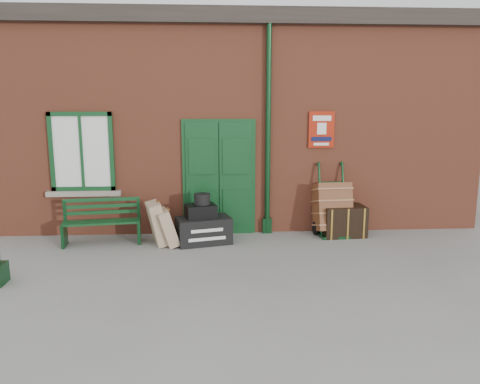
{
  "coord_description": "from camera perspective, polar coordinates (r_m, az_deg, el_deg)",
  "views": [
    {
      "loc": [
        -0.46,
        -7.56,
        2.57
      ],
      "look_at": [
        0.06,
        0.6,
        1.0
      ],
      "focal_mm": 35.0,
      "sensor_mm": 36.0,
      "label": 1
    }
  ],
  "objects": [
    {
      "name": "houdini_trunk",
      "position": [
        8.69,
        -4.45,
        -4.69
      ],
      "size": [
        1.08,
        0.76,
        0.49
      ],
      "primitive_type": "cube",
      "rotation": [
        0.0,
        0.0,
        0.25
      ],
      "color": "black",
      "rests_on": "ground"
    },
    {
      "name": "dark_trunk",
      "position": [
        9.36,
        12.43,
        -3.44
      ],
      "size": [
        0.87,
        0.6,
        0.6
      ],
      "primitive_type": "cube",
      "rotation": [
        0.0,
        0.0,
        0.08
      ],
      "color": "black",
      "rests_on": "ground"
    },
    {
      "name": "suitcase_back",
      "position": [
        8.68,
        -10.02,
        -3.77
      ],
      "size": [
        0.51,
        0.63,
        0.8
      ],
      "primitive_type": "cube",
      "rotation": [
        0.0,
        -0.2,
        0.28
      ],
      "color": "tan",
      "rests_on": "ground"
    },
    {
      "name": "bench",
      "position": [
        9.0,
        -16.48,
        -3.34
      ],
      "size": [
        1.43,
        0.6,
        0.86
      ],
      "rotation": [
        0.0,
        0.0,
        0.12
      ],
      "color": "#103D1C",
      "rests_on": "ground"
    },
    {
      "name": "station_building",
      "position": [
        11.07,
        -1.26,
        8.76
      ],
      "size": [
        10.3,
        4.3,
        4.36
      ],
      "color": "#9A4931",
      "rests_on": "ground"
    },
    {
      "name": "porter_trolley",
      "position": [
        9.32,
        11.17,
        -1.94
      ],
      "size": [
        0.71,
        0.77,
        1.39
      ],
      "rotation": [
        0.0,
        0.0,
        0.06
      ],
      "color": "black",
      "rests_on": "ground"
    },
    {
      "name": "hatbox",
      "position": [
        8.58,
        -4.64,
        -0.86
      ],
      "size": [
        0.36,
        0.36,
        0.2
      ],
      "primitive_type": "cylinder",
      "rotation": [
        0.0,
        0.0,
        0.25
      ],
      "color": "black",
      "rests_on": "strongbox"
    },
    {
      "name": "strongbox",
      "position": [
        8.6,
        -4.82,
        -2.34
      ],
      "size": [
        0.62,
        0.51,
        0.24
      ],
      "primitive_type": "cube",
      "rotation": [
        0.0,
        0.0,
        0.25
      ],
      "color": "black",
      "rests_on": "houdini_trunk"
    },
    {
      "name": "suitcase_front",
      "position": [
        8.58,
        -8.89,
        -4.29
      ],
      "size": [
        0.5,
        0.58,
        0.69
      ],
      "primitive_type": "cube",
      "rotation": [
        0.0,
        -0.3,
        0.28
      ],
      "color": "tan",
      "rests_on": "ground"
    },
    {
      "name": "ground",
      "position": [
        8.0,
        -0.14,
        -7.87
      ],
      "size": [
        80.0,
        80.0,
        0.0
      ],
      "primitive_type": "plane",
      "color": "gray",
      "rests_on": "ground"
    }
  ]
}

